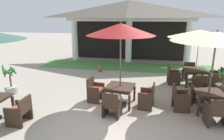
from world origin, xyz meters
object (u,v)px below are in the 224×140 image
object	(u,v)px
patio_chair_mid_right_west	(173,76)
potted_palm_left_edge	(11,85)
patio_chair_far_back_east	(20,111)
patio_umbrella_mid_left	(217,37)
patio_chair_near_foreground_east	(147,97)
patio_chair_mid_left_south	(218,113)
patio_table_mid_right	(196,71)
patio_umbrella_mid_right	(200,34)
patio_chair_mid_left_north	(200,91)
patio_chair_mid_right_south	(201,84)
patio_chair_near_foreground_west	(95,90)
patio_chair_mid_right_north	(190,71)
patio_table_mid_left	(209,94)
terracotta_urn	(100,69)
patio_chair_near_foreground_south	(112,105)
patio_umbrella_near_foreground	(121,30)
patio_chair_mid_left_west	(180,99)
potted_palm_right_edge	(222,88)
patio_chair_mid_right_east	(218,77)
patio_table_near_foreground	(120,88)

from	to	relation	value
patio_chair_mid_right_west	potted_palm_left_edge	bearing A→B (deg)	-72.47
patio_chair_far_back_east	patio_umbrella_mid_left	bearing A→B (deg)	-73.22
patio_chair_near_foreground_east	patio_chair_mid_left_south	distance (m)	2.21
patio_table_mid_right	patio_umbrella_mid_right	size ratio (longest dim) A/B	0.38
patio_chair_mid_left_north	patio_chair_mid_right_south	bearing A→B (deg)	-107.37
patio_chair_near_foreground_west	patio_chair_mid_right_north	distance (m)	5.48
patio_chair_mid_right_north	patio_chair_near_foreground_west	bearing A→B (deg)	38.90
patio_table_mid_left	patio_chair_mid_left_north	distance (m)	0.94
patio_chair_mid_right_south	patio_chair_mid_right_north	size ratio (longest dim) A/B	0.98
patio_table_mid_left	terracotta_urn	world-z (taller)	patio_table_mid_left
patio_chair_far_back_east	patio_chair_near_foreground_south	bearing A→B (deg)	-72.03
potted_palm_left_edge	patio_umbrella_near_foreground	bearing A→B (deg)	-2.74
terracotta_urn	patio_umbrella_mid_right	bearing A→B (deg)	-15.50
patio_umbrella_mid_left	patio_chair_far_back_east	distance (m)	6.43
patio_chair_near_foreground_south	patio_chair_mid_right_north	xyz separation A→B (m)	(3.24, 4.73, 0.01)
patio_chair_mid_left_west	potted_palm_left_edge	bearing A→B (deg)	-94.94
patio_table_mid_left	patio_chair_near_foreground_west	bearing A→B (deg)	177.43
patio_umbrella_mid_left	patio_chair_mid_left_north	world-z (taller)	patio_umbrella_mid_left
patio_table_mid_right	patio_chair_mid_right_west	xyz separation A→B (m)	(-1.01, -0.04, -0.26)
patio_chair_mid_right_west	patio_chair_mid_left_south	bearing A→B (deg)	11.00
patio_chair_mid_left_north	potted_palm_right_edge	xyz separation A→B (m)	(1.06, 0.82, -0.10)
patio_chair_mid_left_west	patio_umbrella_mid_right	world-z (taller)	patio_umbrella_mid_right
patio_table_mid_right	patio_umbrella_near_foreground	bearing A→B (deg)	-139.00
patio_chair_near_foreground_south	patio_table_mid_right	xyz separation A→B (m)	(3.29, 3.73, 0.27)
patio_chair_near_foreground_south	patio_chair_mid_right_east	size ratio (longest dim) A/B	1.02
patio_chair_near_foreground_south	patio_table_near_foreground	bearing A→B (deg)	90.00
patio_chair_near_foreground_east	patio_chair_mid_right_south	xyz separation A→B (m)	(2.22, 1.87, -0.02)
patio_chair_mid_right_north	patio_table_near_foreground	bearing A→B (deg)	47.71
patio_table_near_foreground	patio_table_mid_right	bearing A→B (deg)	41.00
patio_table_near_foreground	patio_chair_near_foreground_west	distance (m)	1.01
patio_umbrella_near_foreground	patio_umbrella_mid_left	bearing A→B (deg)	-1.05
patio_table_near_foreground	patio_chair_near_foreground_west	xyz separation A→B (m)	(-0.99, 0.12, -0.19)
patio_table_mid_left	patio_chair_mid_right_west	world-z (taller)	patio_chair_mid_right_west
potted_palm_left_edge	patio_umbrella_mid_right	bearing A→B (deg)	17.93
patio_umbrella_mid_left	patio_chair_far_back_east	bearing A→B (deg)	-162.41
patio_chair_near_foreground_west	patio_chair_mid_right_south	world-z (taller)	patio_chair_near_foreground_west
patio_chair_mid_left_south	patio_chair_mid_right_south	xyz separation A→B (m)	(0.17, 2.71, -0.03)
patio_chair_near_foreground_south	patio_table_mid_right	world-z (taller)	patio_chair_near_foreground_south
patio_umbrella_near_foreground	patio_table_mid_left	xyz separation A→B (m)	(3.00, -0.06, -2.07)
patio_chair_far_back_east	patio_table_mid_right	bearing A→B (deg)	-52.84
patio_chair_near_foreground_south	potted_palm_left_edge	size ratio (longest dim) A/B	0.69
patio_chair_far_back_east	potted_palm_right_edge	xyz separation A→B (m)	(6.81, 3.56, -0.10)
patio_umbrella_mid_left	patio_chair_mid_right_north	bearing A→B (deg)	88.24
patio_chair_mid_right_south	patio_chair_mid_right_east	size ratio (longest dim) A/B	0.96
patio_table_mid_left	patio_table_mid_right	distance (m)	2.81
patio_chair_mid_left_north	patio_chair_mid_right_east	world-z (taller)	patio_chair_mid_left_north
patio_chair_near_foreground_east	patio_chair_mid_right_west	distance (m)	3.06
patio_chair_near_foreground_west	patio_chair_mid_left_south	distance (m)	4.17
patio_chair_near_foreground_west	patio_umbrella_mid_left	bearing A→B (deg)	94.59
patio_chair_near_foreground_south	patio_chair_mid_right_south	xyz separation A→B (m)	(3.33, 2.73, -0.00)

